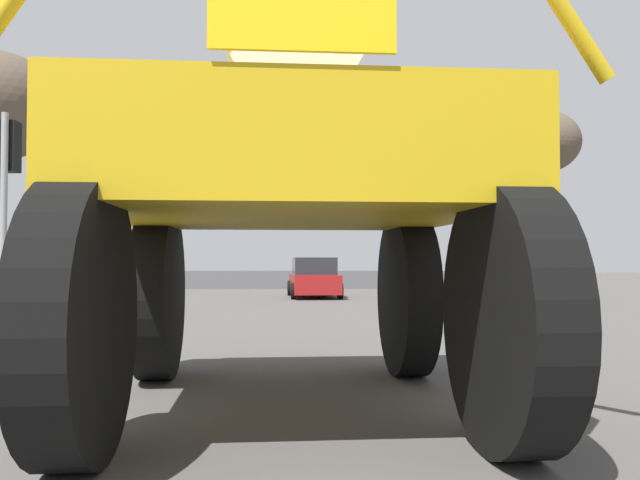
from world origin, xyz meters
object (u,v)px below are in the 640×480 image
(bare_tree_right, at_px, (544,144))
(sedan_ahead, at_px, (314,279))
(oversize_sprayer, at_px, (290,194))
(traffic_signal_near_left, at_px, (9,177))
(traffic_signal_near_right, at_px, (531,195))

(bare_tree_right, bearing_deg, sedan_ahead, 169.09)
(sedan_ahead, height_order, bare_tree_right, bare_tree_right)
(oversize_sprayer, height_order, bare_tree_right, bare_tree_right)
(oversize_sprayer, distance_m, sedan_ahead, 18.92)
(traffic_signal_near_left, xyz_separation_m, bare_tree_right, (13.75, 12.61, 2.87))
(traffic_signal_near_right, bearing_deg, traffic_signal_near_left, -179.96)
(sedan_ahead, height_order, traffic_signal_near_left, traffic_signal_near_left)
(traffic_signal_near_right, height_order, bare_tree_right, bare_tree_right)
(traffic_signal_near_left, relative_size, bare_tree_right, 0.55)
(traffic_signal_near_left, bearing_deg, sedan_ahead, 69.27)
(oversize_sprayer, xyz_separation_m, sedan_ahead, (0.71, 18.86, -1.32))
(bare_tree_right, bearing_deg, traffic_signal_near_right, -111.87)
(sedan_ahead, distance_m, traffic_signal_near_left, 15.35)
(sedan_ahead, bearing_deg, traffic_signal_near_left, 155.87)
(traffic_signal_near_right, bearing_deg, sedan_ahead, 103.07)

